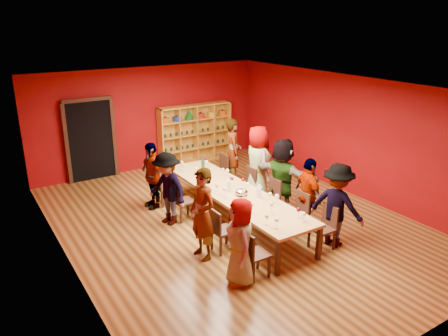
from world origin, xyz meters
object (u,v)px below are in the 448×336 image
at_px(chair_person_left_1, 220,228).
at_px(person_left_1, 202,214).
at_px(person_right_4, 233,152).
at_px(wine_bottle, 203,164).
at_px(chair_person_left_3, 181,199).
at_px(chair_person_left_0, 252,252).
at_px(chair_person_right_4, 220,169).
at_px(chair_person_right_3, 248,183).
at_px(shelving_unit, 195,130).
at_px(person_right_3, 258,164).
at_px(person_right_0, 337,205).
at_px(chair_person_right_0, 325,225).
at_px(chair_person_right_2, 271,196).
at_px(chair_person_right_1, 299,210).
at_px(person_left_4, 152,175).
at_px(spittoon_bowl, 242,192).
at_px(person_right_2, 282,177).
at_px(person_right_1, 308,195).
at_px(person_left_0, 240,242).
at_px(chair_person_left_4, 162,185).
at_px(tasting_table, 233,193).
at_px(person_left_3, 167,189).

relative_size(chair_person_left_1, person_left_1, 0.50).
bearing_deg(person_right_4, wine_bottle, 134.01).
xyz_separation_m(person_left_1, chair_person_left_3, (0.38, 1.66, -0.39)).
bearing_deg(chair_person_left_0, chair_person_right_4, 65.43).
distance_m(chair_person_right_3, person_right_4, 1.39).
xyz_separation_m(shelving_unit, person_right_3, (-0.20, -3.58, -0.04)).
height_order(person_right_0, chair_person_right_4, person_right_0).
xyz_separation_m(chair_person_left_0, wine_bottle, (1.06, 3.57, 0.39)).
height_order(person_left_1, wine_bottle, person_left_1).
bearing_deg(chair_person_left_1, person_right_0, -24.97).
bearing_deg(chair_person_right_0, person_left_1, 156.16).
height_order(person_left_1, chair_person_right_2, person_left_1).
relative_size(person_left_1, chair_person_right_1, 2.00).
xyz_separation_m(person_left_1, chair_person_right_1, (2.20, -0.19, -0.39)).
distance_m(person_left_4, chair_person_right_3, 2.31).
height_order(person_right_3, spittoon_bowl, person_right_3).
distance_m(shelving_unit, chair_person_left_0, 6.72).
distance_m(person_right_2, person_right_4, 2.18).
relative_size(person_left_1, chair_person_left_3, 2.00).
xyz_separation_m(chair_person_left_1, chair_person_right_4, (1.82, 2.92, 0.00)).
distance_m(person_right_1, person_right_4, 3.12).
height_order(chair_person_left_1, person_right_2, person_right_2).
relative_size(person_left_1, chair_person_right_3, 2.00).
height_order(person_left_0, person_right_3, person_right_3).
height_order(chair_person_right_1, chair_person_right_4, same).
relative_size(shelving_unit, chair_person_left_4, 2.70).
bearing_deg(chair_person_left_3, person_left_4, 103.88).
distance_m(chair_person_left_1, chair_person_right_4, 3.44).
distance_m(chair_person_right_0, person_right_4, 3.94).
xyz_separation_m(chair_person_left_4, person_right_3, (2.11, -0.99, 0.45)).
height_order(tasting_table, chair_person_right_3, chair_person_right_3).
distance_m(person_left_4, chair_person_right_1, 3.53).
xyz_separation_m(person_right_2, wine_bottle, (-1.07, 1.77, -0.02)).
bearing_deg(person_left_3, chair_person_left_0, -9.84).
relative_size(chair_person_left_0, person_right_4, 0.49).
bearing_deg(person_right_1, chair_person_right_3, 18.62).
bearing_deg(chair_person_left_1, person_left_4, 95.30).
xyz_separation_m(shelving_unit, chair_person_left_4, (-2.31, -2.59, -0.49)).
bearing_deg(shelving_unit, spittoon_bowl, -106.62).
height_order(tasting_table, chair_person_right_2, chair_person_right_2).
bearing_deg(tasting_table, person_left_3, 149.14).
xyz_separation_m(chair_person_left_0, chair_person_right_2, (1.82, 1.80, 0.00)).
bearing_deg(person_left_4, person_right_2, 47.53).
relative_size(person_right_0, chair_person_right_1, 1.91).
height_order(chair_person_right_3, wine_bottle, wine_bottle).
relative_size(tasting_table, chair_person_right_4, 5.06).
xyz_separation_m(chair_person_left_0, person_right_4, (2.22, 3.98, 0.41)).
height_order(person_left_1, person_left_4, person_left_1).
relative_size(person_right_3, wine_bottle, 5.47).
bearing_deg(chair_person_right_2, person_left_3, 156.83).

